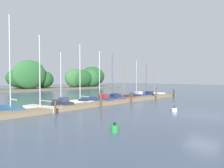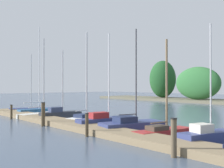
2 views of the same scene
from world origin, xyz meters
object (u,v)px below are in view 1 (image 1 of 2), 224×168
sailboat_5 (100,99)px  sailboat_6 (113,98)px  mooring_piling_3 (132,97)px  sailboat_9 (147,95)px  mooring_piling_2 (101,99)px  sailboat_10 (155,93)px  mooring_piling_4 (156,94)px  sailboat_2 (41,106)px  mooring_piling_5 (174,93)px  mooring_piling_1 (55,107)px  sailboat_4 (81,100)px  sailboat_1 (11,108)px  sailboat_7 (125,97)px  sailboat_3 (62,103)px  channel_buoy_1 (174,110)px  channel_buoy_0 (115,128)px  sailboat_8 (137,95)px

sailboat_5 → sailboat_6: bearing=-79.7°
sailboat_5 → mooring_piling_3: size_ratio=4.92×
sailboat_5 → sailboat_9: size_ratio=1.19×
mooring_piling_2 → mooring_piling_3: mooring_piling_2 is taller
sailboat_10 → mooring_piling_4: sailboat_10 is taller
mooring_piling_4 → sailboat_2: bearing=170.8°
sailboat_2 → sailboat_10: sailboat_2 is taller
mooring_piling_2 → mooring_piling_5: bearing=-0.1°
mooring_piling_1 → sailboat_2: bearing=87.7°
mooring_piling_4 → sailboat_4: bearing=162.1°
sailboat_1 → mooring_piling_5: bearing=-96.2°
sailboat_5 → sailboat_7: sailboat_5 is taller
mooring_piling_5 → sailboat_3: bearing=170.9°
sailboat_4 → channel_buoy_1: 10.31m
mooring_piling_2 → channel_buoy_0: bearing=-128.4°
mooring_piling_2 → sailboat_3: bearing=132.4°
sailboat_9 → channel_buoy_1: (-10.14, -9.63, -0.18)m
mooring_piling_5 → mooring_piling_4: bearing=179.7°
sailboat_2 → sailboat_6: sailboat_2 is taller
sailboat_1 → mooring_piling_4: 18.25m
sailboat_9 → mooring_piling_4: 3.66m
sailboat_6 → sailboat_1: bearing=103.8°
channel_buoy_0 → sailboat_9: bearing=29.3°
mooring_piling_3 → mooring_piling_4: mooring_piling_4 is taller
sailboat_8 → mooring_piling_1: size_ratio=4.79×
sailboat_8 → sailboat_10: (5.18, 0.16, -0.04)m
sailboat_4 → mooring_piling_1: (-5.28, -3.52, 0.20)m
sailboat_1 → sailboat_10: size_ratio=1.61×
sailboat_1 → channel_buoy_1: bearing=-133.2°
sailboat_1 → mooring_piling_1: bearing=-144.8°
sailboat_1 → mooring_piling_5: (23.09, -3.27, 0.22)m
mooring_piling_4 → channel_buoy_1: size_ratio=3.20×
sailboat_6 → sailboat_7: bearing=-77.1°
sailboat_2 → mooring_piling_4: size_ratio=4.58×
sailboat_2 → sailboat_9: bearing=-101.0°
sailboat_3 → mooring_piling_1: 3.97m
sailboat_5 → sailboat_9: sailboat_5 is taller
sailboat_5 → mooring_piling_4: sailboat_5 is taller
sailboat_6 → sailboat_4: bearing=102.5°
sailboat_7 → mooring_piling_2: sailboat_7 is taller
sailboat_9 → sailboat_3: bearing=102.8°
sailboat_2 → channel_buoy_1: 11.90m
sailboat_2 → sailboat_6: (10.27, 0.73, 0.04)m
sailboat_5 → sailboat_7: 4.72m
sailboat_7 → mooring_piling_1: 13.17m
sailboat_6 → sailboat_10: size_ratio=1.20×
sailboat_6 → mooring_piling_5: size_ratio=5.40×
sailboat_10 → sailboat_2: bearing=90.2°
sailboat_4 → sailboat_6: 5.10m
sailboat_5 → sailboat_6: (2.36, 0.14, -0.03)m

